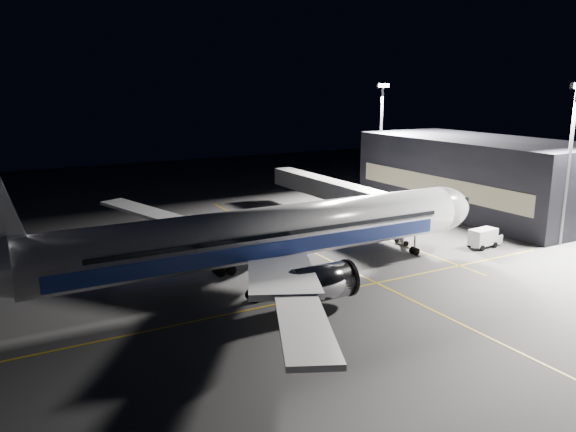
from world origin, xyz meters
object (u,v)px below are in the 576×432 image
(safety_cone_a, at_px, (250,252))
(safety_cone_b, at_px, (262,243))
(jet_bridge, at_px, (342,193))
(safety_cone_c, at_px, (231,245))
(service_truck, at_px, (485,237))
(airliner, at_px, (257,236))
(baggage_tug, at_px, (122,239))
(floodlight_mast_north, at_px, (381,130))
(floodlight_mast_south, at_px, (570,150))

(safety_cone_a, relative_size, safety_cone_b, 1.10)
(jet_bridge, distance_m, safety_cone_c, 20.80)
(service_truck, xyz_separation_m, safety_cone_c, (-28.51, 15.96, -1.01))
(airliner, xyz_separation_m, safety_cone_b, (7.08, 13.05, -4.91))
(airliner, distance_m, baggage_tug, 24.06)
(service_truck, bearing_deg, airliner, 170.85)
(service_truck, bearing_deg, floodlight_mast_north, 68.85)
(airliner, xyz_separation_m, safety_cone_c, (3.12, 14.00, -4.86))
(jet_bridge, xyz_separation_m, baggage_tug, (-32.01, 3.85, -3.85))
(baggage_tug, relative_size, safety_cone_b, 4.75)
(jet_bridge, relative_size, safety_cone_b, 66.96)
(safety_cone_a, bearing_deg, airliner, -111.28)
(floodlight_mast_south, height_order, safety_cone_a, floodlight_mast_south)
(floodlight_mast_south, bearing_deg, jet_bridge, 126.79)
(floodlight_mast_north, xyz_separation_m, safety_cone_b, (-34.00, -18.93, -12.11))
(airliner, bearing_deg, baggage_tug, 112.19)
(safety_cone_c, bearing_deg, jet_bridge, 11.49)
(airliner, distance_m, safety_cone_c, 15.14)
(service_truck, bearing_deg, safety_cone_b, 142.96)
(safety_cone_a, bearing_deg, safety_cone_b, 44.75)
(airliner, bearing_deg, floodlight_mast_south, -8.33)
(safety_cone_b, relative_size, safety_cone_c, 0.84)
(airliner, bearing_deg, safety_cone_a, 68.72)
(baggage_tug, bearing_deg, airliner, -77.52)
(safety_cone_a, bearing_deg, jet_bridge, 23.13)
(jet_bridge, relative_size, baggage_tug, 14.09)
(airliner, xyz_separation_m, floodlight_mast_north, (41.08, 31.99, 7.21))
(floodlight_mast_north, relative_size, safety_cone_c, 33.80)
(jet_bridge, xyz_separation_m, floodlight_mast_north, (18.00, 13.93, 7.79))
(airliner, height_order, safety_cone_b, airliner)
(service_truck, bearing_deg, jet_bridge, 107.55)
(jet_bridge, relative_size, floodlight_mast_south, 1.66)
(baggage_tug, height_order, safety_cone_c, baggage_tug)
(floodlight_mast_north, height_order, baggage_tug, floodlight_mast_north)
(baggage_tug, bearing_deg, service_truck, -40.16)
(airliner, bearing_deg, safety_cone_c, 77.42)
(safety_cone_a, distance_m, safety_cone_b, 4.57)
(floodlight_mast_north, bearing_deg, safety_cone_a, -149.26)
(safety_cone_c, bearing_deg, airliner, -102.58)
(floodlight_mast_north, height_order, floodlight_mast_south, same)
(jet_bridge, xyz_separation_m, safety_cone_a, (-19.24, -8.22, -4.30))
(service_truck, bearing_deg, safety_cone_a, 151.41)
(floodlight_mast_south, bearing_deg, safety_cone_b, 150.72)
(floodlight_mast_north, xyz_separation_m, baggage_tug, (-50.01, -10.08, -11.64))
(airliner, height_order, jet_bridge, airliner)
(baggage_tug, distance_m, safety_cone_b, 18.30)
(jet_bridge, bearing_deg, safety_cone_a, -156.87)
(baggage_tug, relative_size, safety_cone_c, 3.99)
(jet_bridge, relative_size, service_truck, 6.89)
(airliner, xyz_separation_m, service_truck, (31.64, -1.96, -3.85))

